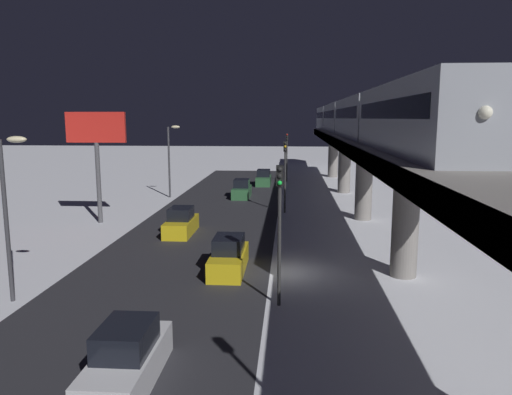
{
  "coord_description": "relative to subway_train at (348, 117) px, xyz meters",
  "views": [
    {
      "loc": [
        -0.3,
        25.73,
        8.44
      ],
      "look_at": [
        2.36,
        -11.94,
        2.23
      ],
      "focal_mm": 34.11,
      "sensor_mm": 36.0,
      "label": 1
    }
  ],
  "objects": [
    {
      "name": "sedan_green_2",
      "position": [
        9.49,
        -8.14,
        -7.72
      ],
      "size": [
        1.8,
        4.37,
        1.97
      ],
      "rotation": [
        0.0,
        0.0,
        3.14
      ],
      "color": "#2D6038",
      "rests_on": "ground_plane"
    },
    {
      "name": "commercial_billboard",
      "position": [
        21.54,
        15.19,
        -1.69
      ],
      "size": [
        4.8,
        0.36,
        8.9
      ],
      "color": "#4C4C51",
      "rests_on": "ground_plane"
    },
    {
      "name": "sedan_yellow_3",
      "position": [
        14.09,
        18.62,
        -7.72
      ],
      "size": [
        1.8,
        4.54,
        1.97
      ],
      "color": "gold",
      "rests_on": "ground_plane"
    },
    {
      "name": "traffic_light_far",
      "position": [
        6.59,
        -11.86,
        -4.32
      ],
      "size": [
        0.32,
        0.44,
        6.4
      ],
      "color": "#2D2D2D",
      "rests_on": "ground_plane"
    },
    {
      "name": "sedan_yellow_2",
      "position": [
        9.49,
        27.1,
        -7.72
      ],
      "size": [
        1.8,
        4.76,
        1.97
      ],
      "rotation": [
        0.0,
        0.0,
        3.14
      ],
      "color": "gold",
      "rests_on": "ground_plane"
    },
    {
      "name": "ground_plane",
      "position": [
        6.45,
        27.28,
        -8.52
      ],
      "size": [
        240.0,
        240.0,
        0.0
      ],
      "primitive_type": "plane",
      "color": "white"
    },
    {
      "name": "elevated_railway",
      "position": [
        0.09,
        27.28,
        -2.71
      ],
      "size": [
        5.0,
        104.13,
        6.74
      ],
      "color": "gray",
      "rests_on": "ground_plane"
    },
    {
      "name": "avenue_asphalt",
      "position": [
        12.69,
        27.28,
        -8.51
      ],
      "size": [
        11.0,
        104.13,
        0.01
      ],
      "primitive_type": "cube",
      "color": "#28282D",
      "rests_on": "ground_plane"
    },
    {
      "name": "traffic_light_near",
      "position": [
        6.59,
        31.95,
        -4.32
      ],
      "size": [
        0.32,
        0.44,
        6.4
      ],
      "color": "#2D2D2D",
      "rests_on": "ground_plane"
    },
    {
      "name": "subway_train",
      "position": [
        0.0,
        0.0,
        0.0
      ],
      "size": [
        2.94,
        74.07,
        3.4
      ],
      "color": "#999EA8",
      "rests_on": "elevated_railway"
    },
    {
      "name": "street_lamp_near",
      "position": [
        18.76,
        32.28,
        -3.7
      ],
      "size": [
        1.35,
        0.44,
        7.65
      ],
      "color": "#38383D",
      "rests_on": "ground_plane"
    },
    {
      "name": "sedan_green",
      "position": [
        11.29,
        1.78,
        -7.72
      ],
      "size": [
        1.8,
        4.4,
        1.97
      ],
      "rotation": [
        0.0,
        0.0,
        3.14
      ],
      "color": "#2D6038",
      "rests_on": "ground_plane"
    },
    {
      "name": "sedan_white",
      "position": [
        11.29,
        38.84,
        -7.72
      ],
      "size": [
        1.8,
        4.73,
        1.97
      ],
      "rotation": [
        0.0,
        0.0,
        3.14
      ],
      "color": "silver",
      "rests_on": "ground_plane"
    },
    {
      "name": "traffic_light_mid",
      "position": [
        6.59,
        10.04,
        -4.32
      ],
      "size": [
        0.32,
        0.44,
        6.4
      ],
      "color": "#2D2D2D",
      "rests_on": "ground_plane"
    },
    {
      "name": "street_lamp_far",
      "position": [
        18.76,
        2.28,
        -3.7
      ],
      "size": [
        1.35,
        0.44,
        7.65
      ],
      "color": "#38383D",
      "rests_on": "ground_plane"
    }
  ]
}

